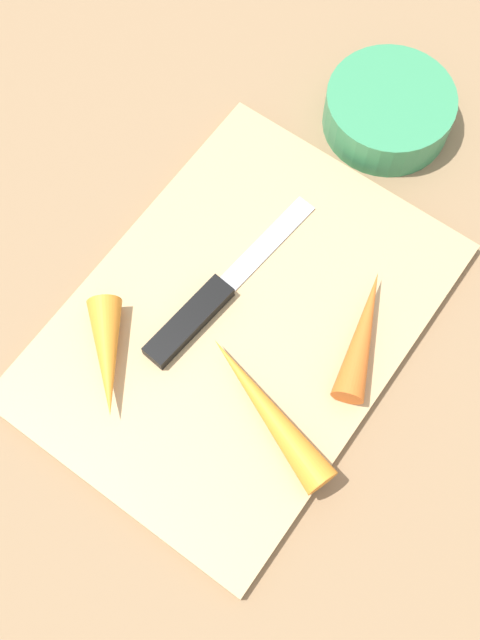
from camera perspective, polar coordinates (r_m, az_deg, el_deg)
ground_plane at (r=0.66m, az=0.00°, el=-0.38°), size 1.40×1.40×0.00m
cutting_board at (r=0.66m, az=0.00°, el=-0.19°), size 0.36×0.26×0.01m
knife at (r=0.65m, az=-2.98°, el=0.70°), size 0.20×0.04×0.01m
carrot_shortest at (r=0.63m, az=-9.76°, el=-2.71°), size 0.09×0.09×0.03m
carrot_longest at (r=0.61m, az=2.00°, el=-6.60°), size 0.07×0.15×0.03m
carrot_medium at (r=0.64m, az=9.05°, el=-0.99°), size 0.12×0.06×0.03m
small_bowl at (r=0.76m, az=10.89°, el=14.93°), size 0.12×0.12×0.04m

